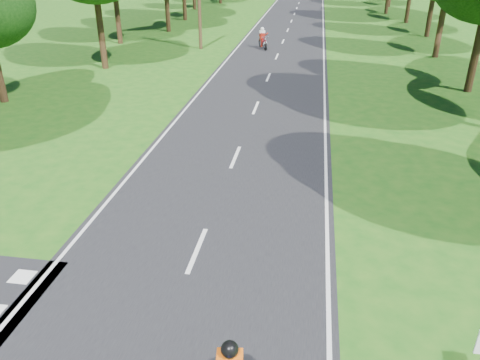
# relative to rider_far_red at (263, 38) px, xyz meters

# --- Properties ---
(ground) EXTENTS (160.00, 160.00, 0.00)m
(ground) POSITION_rel_rider_far_red_xyz_m (1.32, -28.72, -0.80)
(ground) COLOR #195312
(ground) RESTS_ON ground
(main_road) EXTENTS (7.00, 140.00, 0.02)m
(main_road) POSITION_rel_rider_far_red_xyz_m (1.32, 21.28, -0.79)
(main_road) COLOR black
(main_road) RESTS_ON ground
(road_markings) EXTENTS (7.40, 140.00, 0.01)m
(road_markings) POSITION_rel_rider_far_red_xyz_m (1.18, 19.40, -0.78)
(road_markings) COLOR silver
(road_markings) RESTS_ON main_road
(rider_far_red) EXTENTS (1.25, 1.98, 1.57)m
(rider_far_red) POSITION_rel_rider_far_red_xyz_m (0.00, 0.00, 0.00)
(rider_far_red) COLOR #B70E12
(rider_far_red) RESTS_ON main_road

